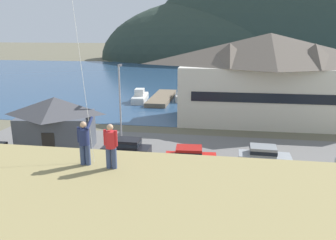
{
  "coord_description": "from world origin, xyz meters",
  "views": [
    {
      "loc": [
        4.48,
        -19.51,
        11.06
      ],
      "look_at": [
        -0.01,
        9.0,
        3.31
      ],
      "focal_mm": 35.38,
      "sensor_mm": 36.0,
      "label": 1
    }
  ],
  "objects_px": {
    "parked_car_corner_spot": "(190,157)",
    "parked_car_mid_row_far": "(248,193)",
    "wharf_dock": "(162,98)",
    "parked_car_back_row_left": "(264,156)",
    "moored_boat_wharfside": "(140,97)",
    "person_companion": "(111,145)",
    "storage_shed_near_lot": "(56,124)",
    "parked_car_front_row_red": "(127,148)",
    "moored_boat_outer_mooring": "(183,95)",
    "parked_car_front_row_silver": "(78,181)",
    "harbor_lodge": "(268,76)",
    "parking_light_pole": "(120,101)",
    "person_kite_flyer": "(84,141)",
    "parked_car_mid_row_center": "(175,185)"
  },
  "relations": [
    {
      "from": "parked_car_front_row_red",
      "to": "parked_car_corner_spot",
      "type": "distance_m",
      "value": 5.85
    },
    {
      "from": "moored_boat_outer_mooring",
      "to": "parked_car_mid_row_center",
      "type": "distance_m",
      "value": 34.27
    },
    {
      "from": "wharf_dock",
      "to": "parked_car_mid_row_center",
      "type": "distance_m",
      "value": 33.77
    },
    {
      "from": "storage_shed_near_lot",
      "to": "wharf_dock",
      "type": "height_order",
      "value": "storage_shed_near_lot"
    },
    {
      "from": "wharf_dock",
      "to": "person_kite_flyer",
      "type": "bearing_deg",
      "value": -84.05
    },
    {
      "from": "parked_car_corner_spot",
      "to": "parked_car_mid_row_far",
      "type": "relative_size",
      "value": 1.01
    },
    {
      "from": "wharf_dock",
      "to": "parked_car_mid_row_far",
      "type": "relative_size",
      "value": 2.93
    },
    {
      "from": "storage_shed_near_lot",
      "to": "parked_car_front_row_silver",
      "type": "bearing_deg",
      "value": -55.53
    },
    {
      "from": "wharf_dock",
      "to": "moored_boat_wharfside",
      "type": "height_order",
      "value": "moored_boat_wharfside"
    },
    {
      "from": "parked_car_corner_spot",
      "to": "parked_car_mid_row_far",
      "type": "xyz_separation_m",
      "value": [
        4.24,
        -5.64,
        0.0
      ]
    },
    {
      "from": "person_companion",
      "to": "parked_car_front_row_silver",
      "type": "bearing_deg",
      "value": 122.95
    },
    {
      "from": "parked_car_mid_row_center",
      "to": "person_kite_flyer",
      "type": "distance_m",
      "value": 10.86
    },
    {
      "from": "parked_car_back_row_left",
      "to": "parked_car_mid_row_far",
      "type": "bearing_deg",
      "value": -104.72
    },
    {
      "from": "storage_shed_near_lot",
      "to": "moored_boat_outer_mooring",
      "type": "distance_m",
      "value": 28.12
    },
    {
      "from": "parking_light_pole",
      "to": "person_kite_flyer",
      "type": "relative_size",
      "value": 4.29
    },
    {
      "from": "storage_shed_near_lot",
      "to": "parking_light_pole",
      "type": "height_order",
      "value": "parking_light_pole"
    },
    {
      "from": "moored_boat_outer_mooring",
      "to": "person_companion",
      "type": "height_order",
      "value": "person_companion"
    },
    {
      "from": "harbor_lodge",
      "to": "parked_car_mid_row_far",
      "type": "relative_size",
      "value": 5.25
    },
    {
      "from": "person_kite_flyer",
      "to": "parked_car_front_row_red",
      "type": "bearing_deg",
      "value": 100.49
    },
    {
      "from": "parked_car_back_row_left",
      "to": "person_kite_flyer",
      "type": "distance_m",
      "value": 18.59
    },
    {
      "from": "parked_car_front_row_silver",
      "to": "person_companion",
      "type": "bearing_deg",
      "value": -57.05
    },
    {
      "from": "wharf_dock",
      "to": "parked_car_back_row_left",
      "type": "height_order",
      "value": "parked_car_back_row_left"
    },
    {
      "from": "parked_car_front_row_red",
      "to": "person_companion",
      "type": "distance_m",
      "value": 17.02
    },
    {
      "from": "moored_boat_wharfside",
      "to": "person_companion",
      "type": "relative_size",
      "value": 3.69
    },
    {
      "from": "storage_shed_near_lot",
      "to": "parked_car_front_row_red",
      "type": "height_order",
      "value": "storage_shed_near_lot"
    },
    {
      "from": "moored_boat_wharfside",
      "to": "person_companion",
      "type": "height_order",
      "value": "person_companion"
    },
    {
      "from": "storage_shed_near_lot",
      "to": "person_companion",
      "type": "bearing_deg",
      "value": -56.31
    },
    {
      "from": "parked_car_back_row_left",
      "to": "parking_light_pole",
      "type": "bearing_deg",
      "value": 165.43
    },
    {
      "from": "moored_boat_outer_mooring",
      "to": "person_kite_flyer",
      "type": "height_order",
      "value": "person_kite_flyer"
    },
    {
      "from": "parked_car_front_row_red",
      "to": "parked_car_corner_spot",
      "type": "xyz_separation_m",
      "value": [
        5.71,
        -1.27,
        0.0
      ]
    },
    {
      "from": "parked_car_mid_row_center",
      "to": "person_kite_flyer",
      "type": "height_order",
      "value": "person_kite_flyer"
    },
    {
      "from": "moored_boat_outer_mooring",
      "to": "parked_car_front_row_silver",
      "type": "relative_size",
      "value": 1.58
    },
    {
      "from": "parked_car_mid_row_far",
      "to": "parked_car_back_row_left",
      "type": "xyz_separation_m",
      "value": [
        1.79,
        6.82,
        0.0
      ]
    },
    {
      "from": "parked_car_front_row_silver",
      "to": "person_companion",
      "type": "relative_size",
      "value": 2.43
    },
    {
      "from": "moored_boat_wharfside",
      "to": "parked_car_corner_spot",
      "type": "xyz_separation_m",
      "value": [
        10.56,
        -26.12,
        0.34
      ]
    },
    {
      "from": "wharf_dock",
      "to": "parked_car_back_row_left",
      "type": "bearing_deg",
      "value": -63.55
    },
    {
      "from": "storage_shed_near_lot",
      "to": "wharf_dock",
      "type": "distance_m",
      "value": 26.26
    },
    {
      "from": "parked_car_front_row_silver",
      "to": "parked_car_corner_spot",
      "type": "height_order",
      "value": "same"
    },
    {
      "from": "parked_car_mid_row_center",
      "to": "parked_car_corner_spot",
      "type": "xyz_separation_m",
      "value": [
        0.51,
        5.22,
        0.0
      ]
    },
    {
      "from": "parked_car_corner_spot",
      "to": "person_companion",
      "type": "distance_m",
      "value": 15.48
    },
    {
      "from": "storage_shed_near_lot",
      "to": "parked_car_mid_row_center",
      "type": "xyz_separation_m",
      "value": [
        12.26,
        -7.52,
        -1.66
      ]
    },
    {
      "from": "parked_car_corner_spot",
      "to": "parked_car_mid_row_far",
      "type": "height_order",
      "value": "same"
    },
    {
      "from": "storage_shed_near_lot",
      "to": "parked_car_front_row_red",
      "type": "bearing_deg",
      "value": -8.29
    },
    {
      "from": "wharf_dock",
      "to": "parked_car_front_row_silver",
      "type": "height_order",
      "value": "parked_car_front_row_silver"
    },
    {
      "from": "parked_car_mid_row_center",
      "to": "parked_car_front_row_red",
      "type": "bearing_deg",
      "value": 128.72
    },
    {
      "from": "parked_car_front_row_silver",
      "to": "parked_car_front_row_red",
      "type": "distance_m",
      "value": 7.17
    },
    {
      "from": "parked_car_front_row_silver",
      "to": "moored_boat_wharfside",
      "type": "bearing_deg",
      "value": 95.93
    },
    {
      "from": "moored_boat_outer_mooring",
      "to": "parked_car_back_row_left",
      "type": "xyz_separation_m",
      "value": [
        9.88,
        -27.7,
        0.34
      ]
    },
    {
      "from": "parked_car_front_row_silver",
      "to": "parking_light_pole",
      "type": "xyz_separation_m",
      "value": [
        0.03,
        10.36,
        3.57
      ]
    },
    {
      "from": "harbor_lodge",
      "to": "parked_car_corner_spot",
      "type": "bearing_deg",
      "value": -116.05
    }
  ]
}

